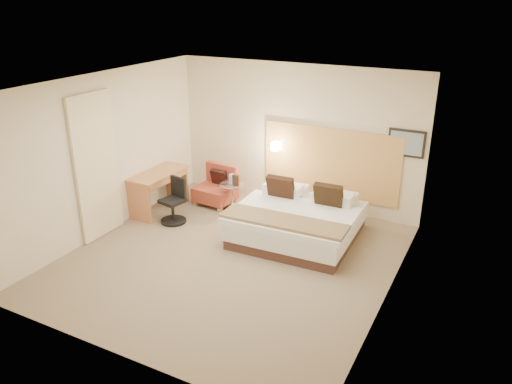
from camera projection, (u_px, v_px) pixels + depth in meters
The scene contains 20 objects.
floor at pixel (231, 259), 7.78m from camera, with size 4.80×5.00×0.02m, color #826F57.
ceiling at pixel (227, 84), 6.76m from camera, with size 4.80×5.00×0.02m, color silver.
wall_back at pixel (296, 136), 9.34m from camera, with size 4.80×0.02×2.70m, color beige.
wall_front at pixel (108, 252), 5.20m from camera, with size 4.80×0.02×2.70m, color beige.
wall_left at pixel (104, 155), 8.30m from camera, with size 0.02×5.00×2.70m, color beige.
wall_right at pixel (395, 209), 6.25m from camera, with size 0.02×5.00×2.70m, color beige.
headboard_panel at pixel (330, 163), 9.16m from camera, with size 2.60×0.04×1.30m, color #BA8748.
art_frame at pixel (406, 143), 8.40m from camera, with size 0.62×0.03×0.47m, color black.
art_canvas at pixel (406, 143), 8.38m from camera, with size 0.54×0.01×0.39m, color #778FA4.
lamp_arm at pixel (277, 145), 9.49m from camera, with size 0.02×0.02×0.12m, color silver.
lamp_shade at pixel (276, 146), 9.44m from camera, with size 0.15×0.15×0.15m, color #F7E6C1.
curtain at pixel (96, 167), 8.12m from camera, with size 0.06×0.90×2.42m, color beige.
bottle_a at pixel (230, 179), 9.30m from camera, with size 0.06×0.06×0.19m, color #8DC1DA.
bottle_b at pixel (233, 179), 9.34m from camera, with size 0.06×0.06×0.19m, color #90C2E0.
menu_folder at pixel (236, 180), 9.23m from camera, with size 0.12×0.05×0.21m, color #3C2318.
bed at pixel (298, 220), 8.36m from camera, with size 2.02×1.97×0.96m.
lounge_chair at pixel (217, 189), 9.72m from camera, with size 0.75×0.67×0.75m.
side_table at pixel (232, 196), 9.39m from camera, with size 0.51×0.51×0.52m.
desk at pixel (159, 181), 9.29m from camera, with size 0.57×1.23×0.76m.
desk_chair at pixel (174, 204), 8.92m from camera, with size 0.54×0.54×0.81m.
Camera 1 is at (3.48, -5.87, 3.89)m, focal length 35.00 mm.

